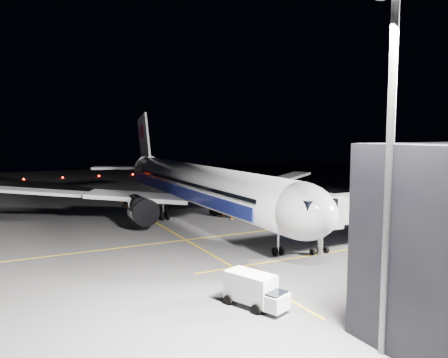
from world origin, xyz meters
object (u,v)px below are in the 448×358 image
jet_bridge (413,201)px  baggage_tug (233,201)px  airliner (195,184)px  safety_cone_a (223,214)px  service_truck (255,290)px  safety_cone_b (235,212)px  safety_cone_c (232,218)px  floodlight_mast_south (390,137)px

jet_bridge → baggage_tug: 31.57m
airliner → safety_cone_a: airliner is taller
airliner → baggage_tug: (-7.30, 10.28, -4.28)m
baggage_tug → service_truck: bearing=-36.8°
safety_cone_b → jet_bridge: bearing=23.1°
service_truck → safety_cone_b: service_truck is taller
baggage_tug → safety_cone_a: (7.21, -5.60, -0.54)m
jet_bridge → safety_cone_b: bearing=-156.9°
service_truck → safety_cone_a: service_truck is taller
safety_cone_a → safety_cone_c: 2.68m
airliner → jet_bridge: airliner is taller
jet_bridge → baggage_tug: jet_bridge is taller
safety_cone_a → safety_cone_c: (2.68, 0.00, -0.07)m
airliner → baggage_tug: bearing=125.4°
airliner → jet_bridge: size_ratio=1.79×
jet_bridge → baggage_tug: bearing=-165.6°
safety_cone_c → airliner: bearing=-119.0°
safety_cone_b → safety_cone_c: 5.10m
service_truck → safety_cone_b: 37.57m
airliner → floodlight_mast_south: floodlight_mast_south is taller
baggage_tug → safety_cone_c: 11.38m
airliner → safety_cone_b: 9.11m
floodlight_mast_south → safety_cone_a: 44.20m
service_truck → airliner: bearing=143.0°
jet_bridge → service_truck: size_ratio=6.68×
floodlight_mast_south → service_truck: bearing=-161.3°
airliner → service_truck: 33.52m
floodlight_mast_south → baggage_tug: floodlight_mast_south is taller
airliner → safety_cone_c: airliner is taller
service_truck → safety_cone_b: size_ratio=9.98×
service_truck → safety_cone_a: 34.96m
jet_bridge → safety_cone_b: (-24.75, -10.57, -4.32)m
baggage_tug → floodlight_mast_south: bearing=-29.3°
safety_cone_a → safety_cone_b: 3.23m
service_truck → safety_cone_c: size_ratio=9.64×
service_truck → safety_cone_c: service_truck is taller
service_truck → baggage_tug: size_ratio=1.74×
safety_cone_b → floodlight_mast_south: bearing=-17.5°
jet_bridge → safety_cone_b: size_ratio=66.68×
safety_cone_b → safety_cone_c: (4.26, -2.80, 0.01)m
jet_bridge → safety_cone_a: size_ratio=51.14×
jet_bridge → floodlight_mast_south: (18.00, -24.07, 7.79)m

